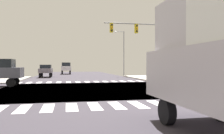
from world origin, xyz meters
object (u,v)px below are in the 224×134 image
object	(u,v)px
traffic_signal_mast	(140,36)
sedan_trailing_3	(46,70)
street_lamp	(122,49)
suv_middle_3	(66,67)

from	to	relation	value
traffic_signal_mast	sedan_trailing_3	world-z (taller)	traffic_signal_mast
traffic_signal_mast	street_lamp	size ratio (longest dim) A/B	0.90
street_lamp	sedan_trailing_3	bearing A→B (deg)	-170.54
traffic_signal_mast	suv_middle_3	bearing A→B (deg)	109.92
street_lamp	suv_middle_3	xyz separation A→B (m)	(-9.48, 9.62, -3.20)
suv_middle_3	traffic_signal_mast	bearing A→B (deg)	109.92
street_lamp	suv_middle_3	bearing A→B (deg)	134.56
suv_middle_3	street_lamp	bearing A→B (deg)	134.56
traffic_signal_mast	street_lamp	bearing A→B (deg)	84.52
sedan_trailing_3	suv_middle_3	world-z (taller)	suv_middle_3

